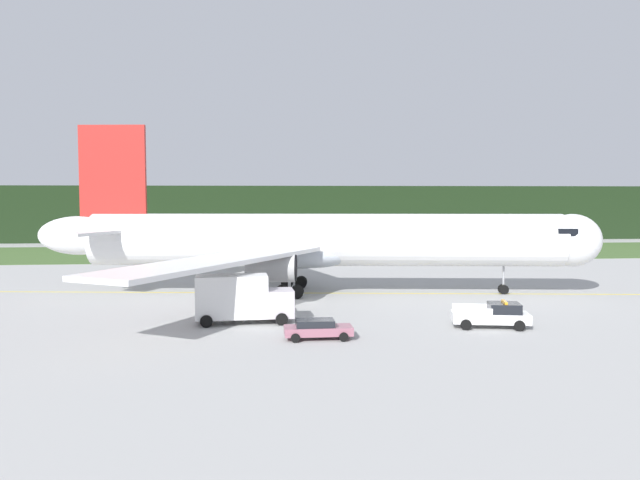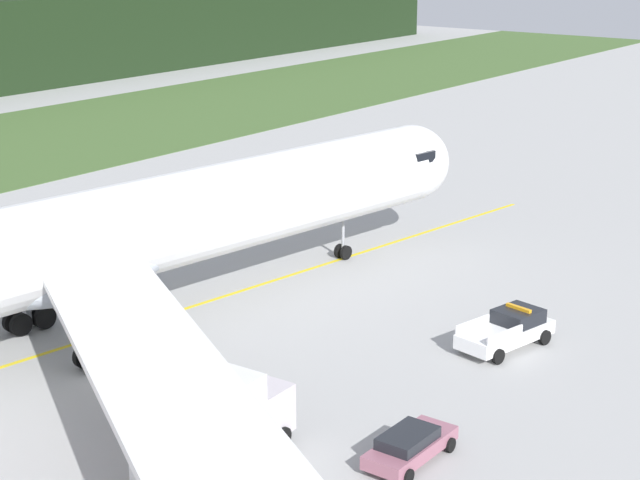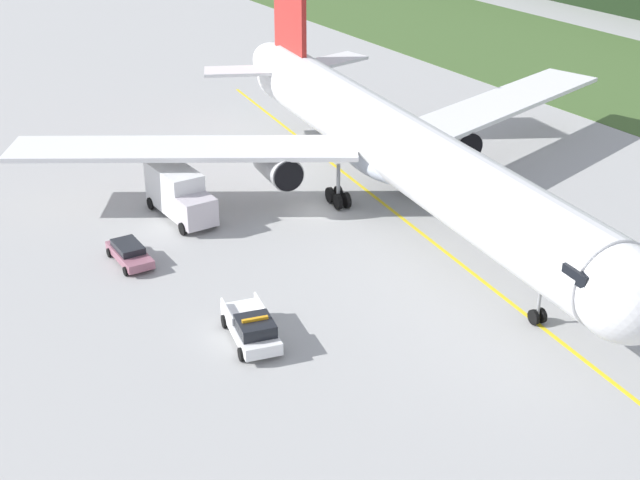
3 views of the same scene
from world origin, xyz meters
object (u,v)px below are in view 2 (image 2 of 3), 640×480
catering_truck (212,425)px  staff_car (410,445)px  ops_pickup_truck (508,330)px  airliner (99,240)px

catering_truck → staff_car: bearing=-48.7°
ops_pickup_truck → staff_car: 13.04m
ops_pickup_truck → catering_truck: bearing=169.1°
airliner → staff_car: size_ratio=12.14×
airliner → ops_pickup_truck: size_ratio=9.52×
airliner → catering_truck: bearing=-116.7°
ops_pickup_truck → catering_truck: catering_truck is taller
airliner → staff_car: airliner is taller
catering_truck → staff_car: catering_truck is taller
staff_car → ops_pickup_truck: bearing=10.3°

